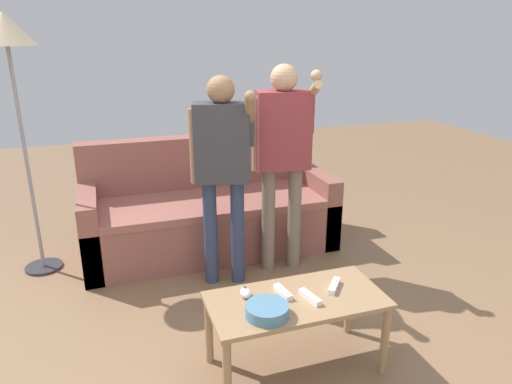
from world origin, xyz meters
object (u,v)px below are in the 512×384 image
object	(u,v)px
couch	(209,212)
game_remote_wand_far	(334,286)
floor_lamp	(8,46)
player_right	(283,146)
game_remote_nunchuk	(246,293)
player_center	(222,159)
snack_bowl	(267,310)
game_remote_wand_near	(310,297)
game_remote_wand_spare	(283,292)
coffee_table	(296,308)

from	to	relation	value
couch	game_remote_wand_far	world-z (taller)	couch
floor_lamp	player_right	xyz separation A→B (m)	(1.79, -0.57, -0.70)
game_remote_nunchuk	player_center	size ratio (longest dim) A/B	0.06
player_right	game_remote_wand_far	distance (m)	1.23
game_remote_wand_far	player_right	bearing A→B (deg)	83.75
floor_lamp	game_remote_wand_far	size ratio (longest dim) A/B	13.02
snack_bowl	game_remote_wand_near	world-z (taller)	snack_bowl
game_remote_wand_far	floor_lamp	bearing A→B (deg)	135.07
snack_bowl	player_right	distance (m)	1.44
snack_bowl	game_remote_nunchuk	bearing A→B (deg)	103.68
floor_lamp	game_remote_wand_far	xyz separation A→B (m)	(1.67, -1.67, -1.23)
floor_lamp	game_remote_wand_spare	bearing A→B (deg)	-49.89
game_remote_wand_far	snack_bowl	bearing A→B (deg)	-163.63
couch	game_remote_wand_near	bearing A→B (deg)	-85.00
player_right	game_remote_wand_spare	xyz separation A→B (m)	(-0.41, -1.07, -0.53)
snack_bowl	game_remote_wand_far	xyz separation A→B (m)	(0.44, 0.13, -0.01)
snack_bowl	floor_lamp	xyz separation A→B (m)	(-1.23, 1.80, 1.22)
couch	floor_lamp	xyz separation A→B (m)	(-1.35, -0.00, 1.37)
game_remote_nunchuk	game_remote_wand_far	size ratio (longest dim) A/B	0.60
game_remote_wand_near	game_remote_wand_far	xyz separation A→B (m)	(0.17, 0.06, -0.00)
couch	game_remote_nunchuk	bearing A→B (deg)	-95.79
player_center	snack_bowl	bearing A→B (deg)	-94.04
coffee_table	game_remote_nunchuk	distance (m)	0.29
couch	player_right	distance (m)	0.99
player_center	player_right	world-z (taller)	player_right
coffee_table	game_remote_wand_spare	distance (m)	0.11
floor_lamp	player_center	size ratio (longest dim) A/B	1.26
coffee_table	player_right	size ratio (longest dim) A/B	0.60
couch	player_center	world-z (taller)	player_center
coffee_table	game_remote_nunchuk	size ratio (longest dim) A/B	10.71
coffee_table	game_remote_wand_spare	bearing A→B (deg)	135.20
snack_bowl	game_remote_nunchuk	xyz separation A→B (m)	(-0.05, 0.20, -0.01)
floor_lamp	game_remote_wand_spare	xyz separation A→B (m)	(1.38, -1.64, -1.23)
couch	player_right	xyz separation A→B (m)	(0.45, -0.57, 0.68)
player_right	game_remote_wand_far	bearing A→B (deg)	-96.25
player_right	game_remote_wand_spare	world-z (taller)	player_right
floor_lamp	game_remote_wand_far	distance (m)	2.66
snack_bowl	game_remote_wand_far	world-z (taller)	snack_bowl
player_right	game_remote_wand_near	size ratio (longest dim) A/B	9.79
floor_lamp	player_right	size ratio (longest dim) A/B	1.22
snack_bowl	game_remote_wand_spare	xyz separation A→B (m)	(0.15, 0.16, -0.01)
player_right	snack_bowl	bearing A→B (deg)	-114.51
coffee_table	player_center	world-z (taller)	player_center
player_right	game_remote_nunchuk	bearing A→B (deg)	-120.69
game_remote_wand_near	player_center	bearing A→B (deg)	99.65
game_remote_wand_near	game_remote_wand_far	world-z (taller)	same
coffee_table	floor_lamp	bearing A→B (deg)	130.29
game_remote_nunchuk	floor_lamp	bearing A→B (deg)	126.59
floor_lamp	game_remote_wand_near	distance (m)	2.60
coffee_table	player_right	distance (m)	1.33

